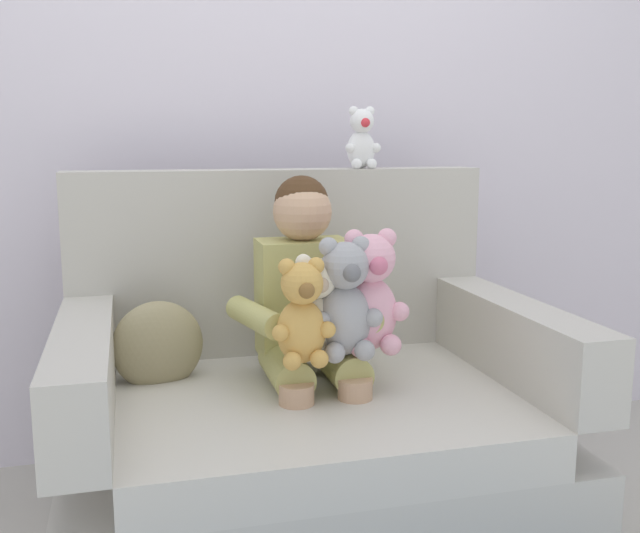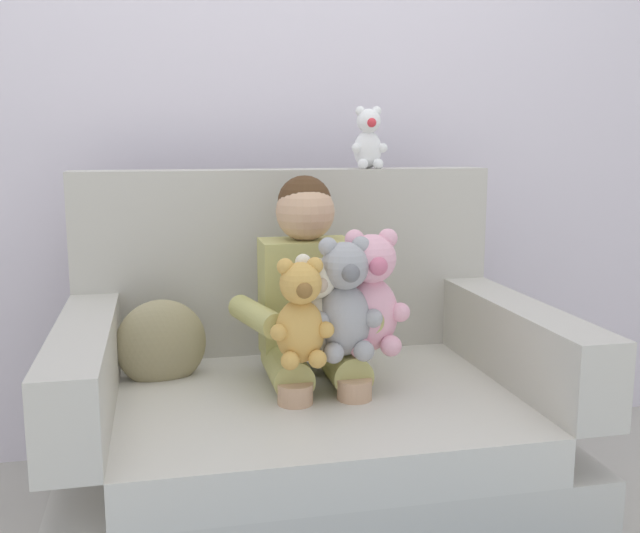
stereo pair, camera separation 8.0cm
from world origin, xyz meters
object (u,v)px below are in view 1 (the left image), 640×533
object	(u,v)px
plush_cream	(318,309)
plush_honey	(302,315)
plush_white_on_backrest	(362,140)
throw_pillow	(158,346)
armchair	(306,422)
seated_child	(308,307)
plush_pink	(370,295)
plush_grey	(345,301)

from	to	relation	value
plush_cream	plush_honey	xyz separation A→B (m)	(-0.06, -0.06, 0.00)
plush_cream	plush_white_on_backrest	xyz separation A→B (m)	(0.27, 0.46, 0.44)
plush_honey	throw_pillow	world-z (taller)	plush_honey
armchair	seated_child	bearing A→B (deg)	65.74
plush_white_on_backrest	throw_pillow	xyz separation A→B (m)	(-0.68, -0.22, -0.58)
plush_pink	plush_grey	distance (m)	0.09
throw_pillow	plush_white_on_backrest	bearing A→B (deg)	18.22
seated_child	throw_pillow	xyz separation A→B (m)	(-0.42, 0.10, -0.11)
seated_child	plush_white_on_backrest	size ratio (longest dim) A/B	4.12
plush_grey	plush_white_on_backrest	xyz separation A→B (m)	(0.20, 0.49, 0.42)
plush_cream	plush_grey	world-z (taller)	plush_grey
armchair	plush_pink	bearing A→B (deg)	-33.41
plush_pink	plush_grey	world-z (taller)	plush_pink
plush_grey	throw_pillow	distance (m)	0.57
plush_cream	armchair	bearing A→B (deg)	114.79
plush_pink	plush_white_on_backrest	distance (m)	0.63
armchair	plush_grey	world-z (taller)	armchair
plush_white_on_backrest	seated_child	bearing A→B (deg)	-122.32
armchair	plush_white_on_backrest	world-z (taller)	plush_white_on_backrest
seated_child	plush_honey	size ratio (longest dim) A/B	2.96
plush_grey	throw_pillow	bearing A→B (deg)	169.00
armchair	plush_cream	distance (m)	0.38
seated_child	plush_pink	xyz separation A→B (m)	(0.14, -0.13, 0.05)
seated_child	plush_pink	world-z (taller)	seated_child
plush_honey	plush_cream	bearing A→B (deg)	55.23
armchair	plush_pink	distance (m)	0.43
seated_child	plush_cream	distance (m)	0.15
plush_grey	plush_honey	xyz separation A→B (m)	(-0.13, -0.04, -0.02)
plush_white_on_backrest	throw_pillow	size ratio (longest dim) A/B	0.77
armchair	plush_white_on_backrest	size ratio (longest dim) A/B	6.63
armchair	plush_cream	xyz separation A→B (m)	(0.00, -0.11, 0.36)
plush_white_on_backrest	throw_pillow	world-z (taller)	plush_white_on_backrest
armchair	plush_honey	xyz separation A→B (m)	(-0.05, -0.17, 0.36)
plush_pink	throw_pillow	world-z (taller)	plush_pink
armchair	plush_grey	bearing A→B (deg)	-61.25
plush_pink	plush_honey	bearing A→B (deg)	-140.62
plush_honey	throw_pillow	xyz separation A→B (m)	(-0.35, 0.30, -0.14)
plush_pink	throw_pillow	size ratio (longest dim) A/B	1.30
armchair	plush_honey	distance (m)	0.40
plush_white_on_backrest	plush_cream	bearing A→B (deg)	-113.46
plush_grey	plush_white_on_backrest	distance (m)	0.67
seated_child	plush_cream	xyz separation A→B (m)	(-0.01, -0.14, 0.03)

